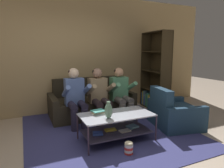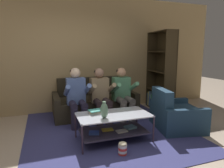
% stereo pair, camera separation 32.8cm
% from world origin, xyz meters
% --- Properties ---
extents(ground, '(16.80, 16.80, 0.00)m').
position_xyz_m(ground, '(0.00, 0.00, 0.00)').
color(ground, '#C0AB95').
extents(back_partition, '(8.40, 0.12, 2.90)m').
position_xyz_m(back_partition, '(0.00, 2.46, 1.45)').
color(back_partition, tan).
rests_on(back_partition, ground).
extents(couch, '(1.93, 0.97, 0.86)m').
position_xyz_m(couch, '(0.51, 1.92, 0.28)').
color(couch, '#2C271C').
rests_on(couch, ground).
extents(person_seated_left, '(0.50, 0.58, 1.18)m').
position_xyz_m(person_seated_left, '(-0.00, 1.35, 0.64)').
color(person_seated_left, '#231F32').
rests_on(person_seated_left, ground).
extents(person_seated_middle, '(0.50, 0.58, 1.16)m').
position_xyz_m(person_seated_middle, '(0.51, 1.35, 0.63)').
color(person_seated_middle, '#2C2124').
rests_on(person_seated_middle, ground).
extents(person_seated_right, '(0.50, 0.58, 1.15)m').
position_xyz_m(person_seated_right, '(1.02, 1.35, 0.63)').
color(person_seated_right, '#5A544F').
rests_on(person_seated_right, ground).
extents(coffee_table, '(1.22, 0.65, 0.47)m').
position_xyz_m(coffee_table, '(0.46, 0.39, 0.31)').
color(coffee_table, '#B2B5C1').
rests_on(coffee_table, ground).
extents(area_rug, '(3.00, 3.47, 0.01)m').
position_xyz_m(area_rug, '(0.48, 1.03, 0.01)').
color(area_rug, navy).
rests_on(area_rug, ground).
extents(vase, '(0.13, 0.13, 0.27)m').
position_xyz_m(vase, '(0.25, 0.25, 0.60)').
color(vase, '#567B5F').
rests_on(vase, coffee_table).
extents(book_stack, '(0.25, 0.21, 0.06)m').
position_xyz_m(book_stack, '(0.18, 0.53, 0.50)').
color(book_stack, silver).
rests_on(book_stack, coffee_table).
extents(bookshelf, '(0.39, 1.02, 2.01)m').
position_xyz_m(bookshelf, '(2.25, 1.77, 0.77)').
color(bookshelf, '#302616').
rests_on(bookshelf, ground).
extents(armchair, '(0.99, 1.06, 0.80)m').
position_xyz_m(armchair, '(1.80, 0.50, 0.26)').
color(armchair, '#1F3950').
rests_on(armchair, ground).
extents(popcorn_tub, '(0.13, 0.13, 0.20)m').
position_xyz_m(popcorn_tub, '(0.42, -0.12, 0.10)').
color(popcorn_tub, red).
rests_on(popcorn_tub, ground).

